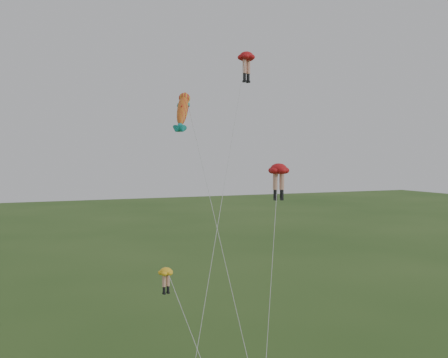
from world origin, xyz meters
name	(u,v)px	position (x,y,z in m)	size (l,w,h in m)	color
legs_kite_red_high	(246,63)	(5.49, 10.39, 21.97)	(9.73, 11.63, 22.93)	red
legs_kite_red_mid	(278,175)	(5.13, 4.51, 13.57)	(5.10, 6.64, 14.33)	red
legs_kite_yellow	(169,281)	(-2.81, 3.50, 7.43)	(2.35, 7.28, 8.16)	yellow
fish_kite	(183,110)	(0.36, 10.25, 18.18)	(2.15, 13.08, 19.89)	gold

